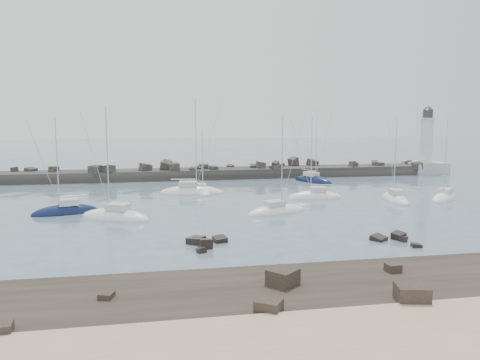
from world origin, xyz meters
The scene contains 15 objects.
ground centered at (0.00, 0.00, 0.00)m, with size 400.00×400.00×0.00m, color slate.
rock_shelf centered at (-0.01, -22.00, 0.02)m, with size 140.00×12.09×1.93m.
rock_cluster_near centered at (-3.80, -8.18, 0.12)m, with size 4.00×4.68×1.43m.
rock_cluster_far centered at (14.05, -10.08, 0.11)m, with size 3.75×4.21×1.25m.
breakwater centered at (-7.34, 37.99, 0.29)m, with size 115.00×7.26×5.25m.
lighthouse centered at (47.00, 38.00, 3.09)m, with size 7.00×7.00×14.60m.
sailboat_2 centered at (-18.98, 8.59, 0.16)m, with size 8.21×4.58×12.66m.
sailboat_3 centered at (-2.80, 20.53, 0.15)m, with size 10.04×4.27×15.41m.
sailboat_4 centered at (-12.80, 4.46, 0.15)m, with size 8.98×6.44×13.93m.
sailboat_5 centered at (-1.16, 20.76, 0.14)m, with size 2.65×6.68×10.49m.
sailboat_6 centered at (6.43, 4.47, 0.13)m, with size 8.57×4.99×12.91m.
sailboat_7 centered at (19.73, 29.60, 0.15)m, with size 6.38×8.93×13.78m.
sailboat_8 centered at (14.45, 13.36, 0.14)m, with size 8.10×3.09×12.66m.
sailboat_9 centered at (24.75, 9.30, 0.15)m, with size 3.31×7.98×12.44m.
sailboat_10 centered at (32.36, 9.34, 0.13)m, with size 7.53×6.77×12.29m.
Camera 1 is at (-8.08, -50.01, 11.82)m, focal length 35.00 mm.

